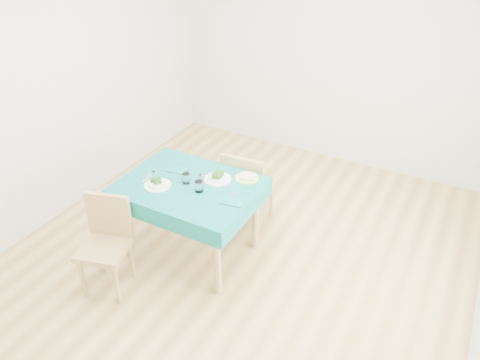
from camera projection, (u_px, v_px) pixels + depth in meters
The scene contains 16 objects.
room_shell at pixel (240, 126), 3.66m from camera, with size 4.02×4.52×2.73m.
table at pixel (191, 219), 4.24m from camera, with size 1.17×0.89×0.76m, color #08605A.
chair_near at pixel (103, 244), 3.80m from camera, with size 0.38×0.42×0.95m, color #A4814D.
chair_far at pixel (250, 177), 4.55m from camera, with size 0.43×0.47×1.07m, color #A4814D.
bowl_near at pixel (157, 182), 4.00m from camera, with size 0.23×0.23×0.07m, color white, non-canonical shape.
bowl_far at pixel (218, 176), 4.08m from camera, with size 0.24×0.24×0.07m, color white, non-canonical shape.
fork_near at pixel (149, 176), 4.14m from camera, with size 0.03×0.19×0.00m, color silver.
knife_near at pixel (160, 186), 4.01m from camera, with size 0.02×0.21×0.00m, color silver.
fork_far at pixel (198, 179), 4.10m from camera, with size 0.02×0.17×0.00m, color silver.
knife_far at pixel (228, 197), 3.86m from camera, with size 0.02×0.21×0.00m, color silver.
napkin_near at pixel (177, 169), 4.24m from camera, with size 0.18×0.13×0.01m, color #0C6A62.
napkin_far at pixel (233, 201), 3.81m from camera, with size 0.19×0.13×0.01m, color #0C6A62.
tumbler_center at pixel (186, 178), 4.03m from camera, with size 0.07×0.07×0.09m, color white.
tumbler_side at pixel (199, 186), 3.92m from camera, with size 0.07×0.07×0.10m, color white.
side_plate at pixel (247, 178), 4.11m from camera, with size 0.21×0.21×0.01m, color #AFDF6C.
bread_slice at pixel (247, 177), 4.11m from camera, with size 0.11×0.11×0.02m, color beige.
Camera 1 is at (1.59, -2.91, 2.94)m, focal length 35.00 mm.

